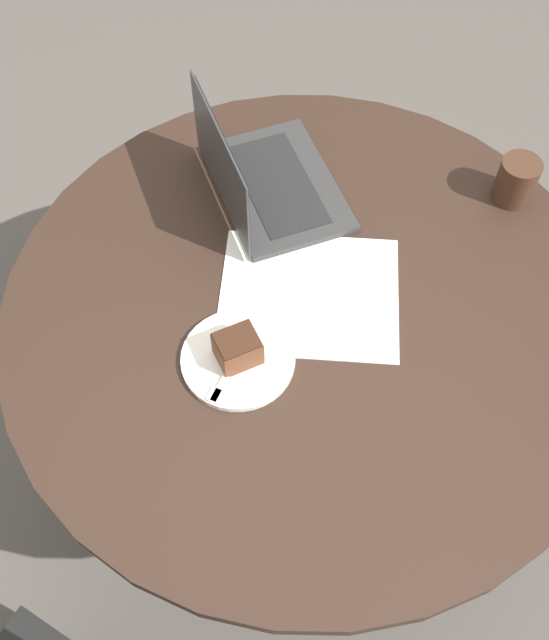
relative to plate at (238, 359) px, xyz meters
name	(u,v)px	position (x,y,z in m)	size (l,w,h in m)	color
ground_plane	(299,448)	(-0.16, -0.08, -0.71)	(12.00, 12.00, 0.00)	#4C4742
dining_table	(307,338)	(-0.16, -0.08, -0.13)	(1.20, 1.20, 0.71)	black
paper_document	(309,294)	(-0.17, -0.11, 0.00)	(0.43, 0.39, 0.00)	white
plate	(238,359)	(0.00, 0.00, 0.00)	(0.21, 0.21, 0.01)	silver
cake_slice	(238,348)	(0.00, 0.00, 0.04)	(0.09, 0.08, 0.06)	brown
fork	(229,372)	(0.02, 0.03, 0.01)	(0.12, 0.15, 0.00)	silver
coffee_glass	(516,181)	(-0.66, -0.23, 0.04)	(0.08, 0.08, 0.10)	#3D2619
laptop	(264,181)	(-0.16, -0.38, 0.03)	(0.27, 0.36, 0.22)	#2D2D2D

